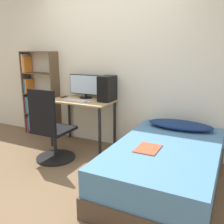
{
  "coord_description": "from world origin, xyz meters",
  "views": [
    {
      "loc": [
        1.85,
        -2.18,
        1.55
      ],
      "look_at": [
        0.4,
        0.7,
        0.75
      ],
      "focal_mm": 40.0,
      "sensor_mm": 36.0,
      "label": 1
    }
  ],
  "objects_px": {
    "bookshelf": "(37,97)",
    "monitor": "(86,86)",
    "office_chair": "(51,134)",
    "pc_tower": "(107,89)",
    "bed": "(165,167)",
    "keyboard": "(76,101)"
  },
  "relations": [
    {
      "from": "bookshelf",
      "to": "monitor",
      "type": "relative_size",
      "value": 2.47
    },
    {
      "from": "bookshelf",
      "to": "office_chair",
      "type": "xyz_separation_m",
      "value": [
        1.05,
        -0.86,
        -0.31
      ]
    },
    {
      "from": "pc_tower",
      "to": "bed",
      "type": "bearing_deg",
      "value": -33.79
    },
    {
      "from": "bookshelf",
      "to": "bed",
      "type": "height_order",
      "value": "bookshelf"
    },
    {
      "from": "bed",
      "to": "pc_tower",
      "type": "xyz_separation_m",
      "value": [
        -1.16,
        0.77,
        0.72
      ]
    },
    {
      "from": "office_chair",
      "to": "bed",
      "type": "relative_size",
      "value": 0.55
    },
    {
      "from": "bed",
      "to": "keyboard",
      "type": "bearing_deg",
      "value": 161.25
    },
    {
      "from": "bookshelf",
      "to": "keyboard",
      "type": "height_order",
      "value": "bookshelf"
    },
    {
      "from": "office_chair",
      "to": "bookshelf",
      "type": "bearing_deg",
      "value": 140.5
    },
    {
      "from": "office_chair",
      "to": "keyboard",
      "type": "relative_size",
      "value": 2.83
    },
    {
      "from": "bookshelf",
      "to": "pc_tower",
      "type": "bearing_deg",
      "value": -2.38
    },
    {
      "from": "bookshelf",
      "to": "pc_tower",
      "type": "relative_size",
      "value": 3.9
    },
    {
      "from": "monitor",
      "to": "pc_tower",
      "type": "xyz_separation_m",
      "value": [
        0.44,
        -0.06,
        -0.01
      ]
    },
    {
      "from": "bed",
      "to": "monitor",
      "type": "xyz_separation_m",
      "value": [
        -1.59,
        0.84,
        0.73
      ]
    },
    {
      "from": "bed",
      "to": "keyboard",
      "type": "distance_m",
      "value": 1.76
    },
    {
      "from": "bookshelf",
      "to": "keyboard",
      "type": "bearing_deg",
      "value": -15.27
    },
    {
      "from": "bed",
      "to": "monitor",
      "type": "height_order",
      "value": "monitor"
    },
    {
      "from": "bookshelf",
      "to": "pc_tower",
      "type": "height_order",
      "value": "bookshelf"
    },
    {
      "from": "keyboard",
      "to": "bed",
      "type": "bearing_deg",
      "value": -18.75
    },
    {
      "from": "office_chair",
      "to": "pc_tower",
      "type": "bearing_deg",
      "value": 59.26
    },
    {
      "from": "office_chair",
      "to": "bed",
      "type": "height_order",
      "value": "office_chair"
    },
    {
      "from": "office_chair",
      "to": "pc_tower",
      "type": "relative_size",
      "value": 2.68
    }
  ]
}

